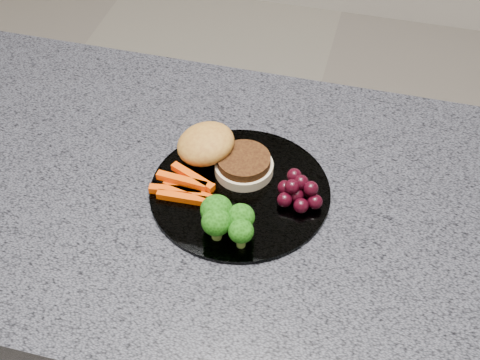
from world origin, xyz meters
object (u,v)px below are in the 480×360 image
island_cabinet (212,356)px  burger (219,153)px  plate (240,191)px  grape_bunch (299,191)px

island_cabinet → burger: (0.01, 0.06, 0.50)m
island_cabinet → plate: 0.48m
island_cabinet → grape_bunch: 0.51m
island_cabinet → plate: (0.05, 0.01, 0.47)m
island_cabinet → burger: size_ratio=7.92×
island_cabinet → grape_bunch: (0.14, 0.02, 0.49)m
plate → grape_bunch: size_ratio=3.83×
plate → island_cabinet: bearing=-167.3°
island_cabinet → grape_bunch: bearing=6.7°
burger → island_cabinet: bearing=-103.0°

